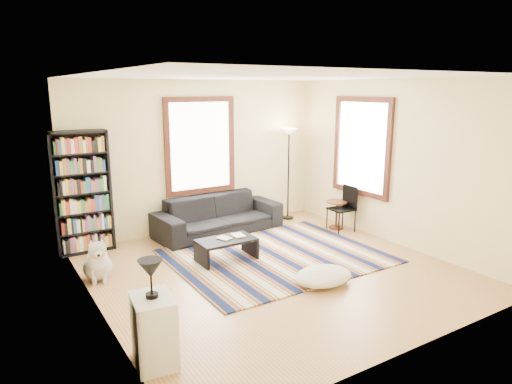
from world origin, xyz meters
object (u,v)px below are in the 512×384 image
floor_cushion (323,276)px  folding_chair (341,209)px  coffee_table (226,250)px  side_table (336,215)px  sofa (218,215)px  bookshelf (82,193)px  white_cabinet (154,331)px  dog (97,259)px  floor_lamp (288,174)px

floor_cushion → folding_chair: 2.49m
coffee_table → side_table: 2.65m
sofa → coffee_table: sofa is taller
bookshelf → folding_chair: size_ratio=2.33×
white_cabinet → sofa: bearing=62.2°
floor_cushion → dog: (-2.62, 1.79, 0.20)m
bookshelf → coffee_table: (1.77, -1.61, -0.82)m
sofa → bookshelf: bearing=168.2°
white_cabinet → floor_lamp: bearing=48.3°
bookshelf → floor_lamp: bookshelf is taller
white_cabinet → dog: white_cabinet is taller
coffee_table → floor_lamp: (2.22, 1.44, 0.75)m
side_table → white_cabinet: bearing=-151.6°
bookshelf → side_table: (4.39, -1.21, -0.73)m
sofa → coffee_table: (-0.55, -1.34, -0.17)m
sofa → white_cabinet: size_ratio=3.40×
floor_cushion → white_cabinet: 2.70m
sofa → dog: bearing=-162.9°
floor_lamp → dog: floor_lamp is taller
coffee_table → dog: size_ratio=1.46×
sofa → side_table: size_ratio=4.41×
sofa → dog: 2.63m
coffee_table → floor_cushion: bearing=-62.9°
sofa → dog: size_ratio=3.86×
bookshelf → floor_lamp: 3.99m
bookshelf → side_table: bearing=-15.5°
side_table → bookshelf: bearing=164.5°
folding_chair → dog: folding_chair is taller
floor_cushion → side_table: 2.64m
sofa → side_table: sofa is taller
floor_cushion → folding_chair: bearing=42.4°
coffee_table → sofa: bearing=67.6°
bookshelf → dog: bearing=-94.8°
folding_chair → coffee_table: bearing=-171.8°
bookshelf → dog: size_ratio=3.24×
white_cabinet → side_table: bearing=36.4°
sofa → side_table: (2.06, -0.94, -0.08)m
bookshelf → dog: (-0.11, -1.27, -0.69)m
floor_cushion → folding_chair: (1.82, 1.67, 0.32)m
coffee_table → floor_lamp: size_ratio=0.48×
floor_cushion → white_cabinet: bearing=-167.5°
bookshelf → side_table: size_ratio=3.70×
bookshelf → floor_cushion: 4.06m
bookshelf → white_cabinet: size_ratio=2.86×
floor_cushion → folding_chair: folding_chair is taller
white_cabinet → coffee_table: bearing=55.2°
floor_lamp → side_table: size_ratio=3.44×
sofa → white_cabinet: white_cabinet is taller
dog → bookshelf: bearing=92.5°
coffee_table → floor_lamp: bearing=33.1°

